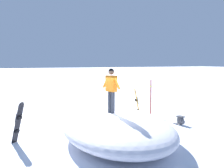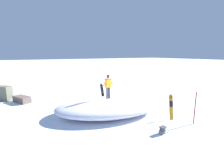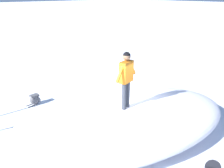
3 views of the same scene
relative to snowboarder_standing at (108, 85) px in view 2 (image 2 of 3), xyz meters
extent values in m
plane|color=white|center=(0.35, 0.03, -2.16)|extent=(240.00, 240.00, 0.00)
ellipsoid|color=white|center=(0.12, 0.17, -1.60)|extent=(8.30, 6.03, 1.11)
cylinder|color=#333842|center=(-0.10, -0.02, -0.63)|extent=(0.14, 0.14, 0.84)
cylinder|color=#333842|center=(0.10, 0.02, -0.63)|extent=(0.14, 0.14, 0.84)
cube|color=orange|center=(0.00, 0.00, 0.10)|extent=(0.50, 0.32, 0.63)
sphere|color=#936B4C|center=(0.00, 0.00, 0.56)|extent=(0.23, 0.23, 0.23)
cylinder|color=orange|center=(-0.31, -0.07, 0.16)|extent=(0.41, 0.17, 0.52)
cylinder|color=orange|center=(0.31, 0.07, 0.16)|extent=(0.41, 0.17, 0.52)
sphere|color=black|center=(0.00, 0.00, 0.59)|extent=(0.22, 0.22, 0.22)
cube|color=orange|center=(-3.09, 3.11, -1.39)|extent=(0.35, 0.38, 1.55)
cylinder|color=orange|center=(-3.14, 2.97, -0.61)|extent=(0.28, 0.15, 0.27)
cube|color=black|center=(-3.09, 3.10, -1.11)|extent=(0.24, 0.15, 0.37)
cube|color=black|center=(-3.12, 3.02, -1.11)|extent=(0.21, 0.15, 0.12)
cube|color=black|center=(-3.09, 3.12, -1.66)|extent=(0.21, 0.15, 0.12)
cube|color=black|center=(-1.22, -3.36, -1.42)|extent=(0.52, 0.49, 1.48)
cylinder|color=black|center=(-1.05, -3.24, -0.68)|extent=(0.24, 0.28, 0.28)
cube|color=#B2B2B7|center=(-1.21, -3.36, -1.15)|extent=(0.23, 0.26, 0.36)
cube|color=black|center=(-1.13, -3.29, -1.15)|extent=(0.19, 0.21, 0.13)
cube|color=black|center=(-1.25, -3.38, -1.68)|extent=(0.19, 0.21, 0.13)
ellipsoid|color=#4C4C51|center=(-1.02, 4.31, -1.94)|extent=(0.43, 0.34, 0.44)
ellipsoid|color=slate|center=(-0.84, 4.33, -2.00)|extent=(0.13, 0.24, 0.21)
cube|color=#4C4C51|center=(-1.02, 4.31, -1.75)|extent=(0.36, 0.28, 0.06)
cylinder|color=#4C4C51|center=(-1.26, 4.38, -2.14)|extent=(0.29, 0.06, 0.04)
cylinder|color=#4C4C51|center=(-1.24, 4.21, -2.14)|extent=(0.29, 0.06, 0.04)
cylinder|color=#A51E19|center=(-3.71, 4.37, -1.13)|extent=(0.06, 0.06, 2.06)
cylinder|color=yellow|center=(-3.71, 4.37, -0.47)|extent=(0.10, 0.10, 0.06)
cube|color=#6D5950|center=(5.45, -6.30, -1.88)|extent=(1.48, 1.92, 0.55)
cube|color=#666853|center=(6.99, -7.99, -1.48)|extent=(1.75, 1.73, 1.36)
camera|label=1|loc=(10.04, -4.96, 0.98)|focal=46.31mm
camera|label=2|loc=(5.54, 10.08, 2.19)|focal=26.08mm
camera|label=3|loc=(-4.71, -4.57, 2.25)|focal=38.14mm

